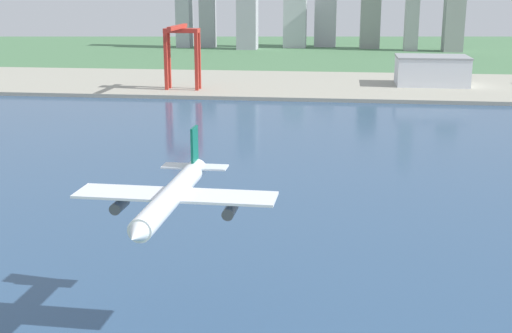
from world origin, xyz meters
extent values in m
plane|color=#48734C|center=(0.00, 300.00, 0.00)|extent=(2400.00, 2400.00, 0.00)
cube|color=#2D4C70|center=(0.00, 240.00, 0.07)|extent=(840.00, 360.00, 0.15)
cube|color=#9C998A|center=(0.00, 490.00, 1.25)|extent=(840.00, 140.00, 2.50)
cylinder|color=silver|center=(-26.15, 119.91, 30.71)|extent=(5.06, 40.44, 4.11)
cone|color=silver|center=(-26.66, 98.09, 30.71)|extent=(4.01, 4.62, 3.91)
cube|color=silver|center=(-26.10, 121.93, 30.09)|extent=(39.12, 9.79, 0.50)
cube|color=#0C5947|center=(-25.72, 138.07, 35.23)|extent=(0.61, 4.85, 9.87)
cube|color=silver|center=(-25.72, 138.07, 31.53)|extent=(14.11, 4.77, 0.36)
cylinder|color=#4C4F54|center=(-15.23, 120.46, 27.83)|extent=(2.39, 5.70, 2.26)
cylinder|color=#4C4F54|center=(-37.02, 120.97, 27.83)|extent=(2.39, 5.70, 2.26)
cube|color=#B72D23|center=(-111.53, 443.90, 21.34)|extent=(2.20, 2.20, 37.69)
cube|color=#B72D23|center=(-90.77, 443.90, 21.34)|extent=(2.20, 2.20, 37.69)
cube|color=#B72D23|center=(-111.53, 451.90, 21.34)|extent=(2.20, 2.20, 37.69)
cube|color=#B72D23|center=(-90.77, 451.90, 21.34)|extent=(2.20, 2.20, 37.69)
cube|color=#B72D23|center=(-101.15, 447.90, 41.59)|extent=(23.16, 10.00, 2.80)
cube|color=#B72D23|center=(-101.15, 436.49, 44.39)|extent=(2.60, 45.65, 2.60)
cube|color=silver|center=(67.92, 490.99, 12.07)|extent=(48.97, 35.29, 19.15)
cube|color=gray|center=(67.92, 490.99, 22.25)|extent=(49.95, 35.99, 1.20)
cube|color=#ABAAB8|center=(-184.29, 814.40, 48.44)|extent=(16.64, 23.05, 96.88)
cube|color=#9A99A4|center=(-155.49, 812.65, 40.56)|extent=(18.49, 14.02, 81.12)
cube|color=#AAAFB5|center=(-51.74, 820.91, 44.26)|extent=(26.71, 19.60, 88.52)
cube|color=#A4A2AE|center=(-16.18, 841.50, 37.71)|extent=(25.93, 24.04, 75.43)
cube|color=gray|center=(36.60, 823.03, 51.51)|extent=(23.00, 18.96, 103.01)
cube|color=gray|center=(127.22, 793.05, 48.39)|extent=(20.82, 25.63, 96.79)
camera|label=1|loc=(4.83, 0.16, 68.49)|focal=47.63mm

